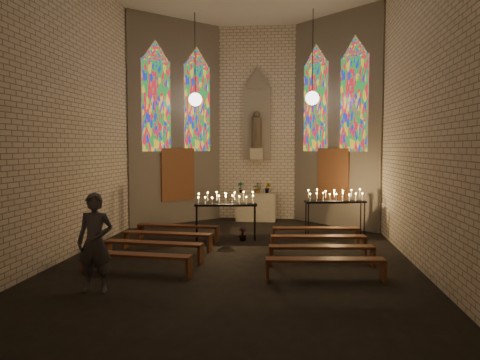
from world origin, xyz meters
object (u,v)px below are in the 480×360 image
object	(u,v)px
aisle_flower_pot	(243,234)
altar	(256,207)
votive_stand_left	(226,201)
visitor	(95,243)
votive_stand_right	(335,198)

from	to	relation	value
aisle_flower_pot	altar	bearing A→B (deg)	88.40
aisle_flower_pot	votive_stand_left	bearing A→B (deg)	174.65
visitor	votive_stand_left	bearing A→B (deg)	70.29
altar	aisle_flower_pot	xyz separation A→B (m)	(-0.10, -3.62, -0.31)
votive_stand_left	visitor	xyz separation A→B (m)	(-1.70, -4.96, -0.20)
votive_stand_left	visitor	bearing A→B (deg)	-117.10
visitor	votive_stand_right	bearing A→B (deg)	50.00
votive_stand_left	votive_stand_right	size ratio (longest dim) A/B	0.98
aisle_flower_pot	votive_stand_right	bearing A→B (deg)	20.82
altar	votive_stand_right	size ratio (longest dim) A/B	0.76
altar	votive_stand_right	xyz separation A→B (m)	(2.55, -2.61, 0.62)
votive_stand_left	visitor	size ratio (longest dim) A/B	0.99
altar	votive_stand_right	bearing A→B (deg)	-45.73
votive_stand_left	votive_stand_right	bearing A→B (deg)	8.89
altar	aisle_flower_pot	world-z (taller)	altar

